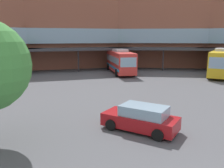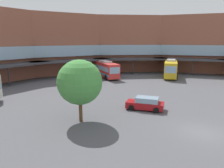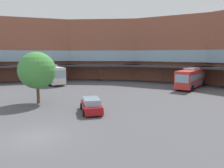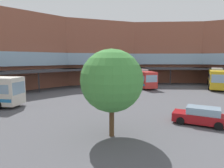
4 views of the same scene
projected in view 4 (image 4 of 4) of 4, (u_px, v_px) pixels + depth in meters
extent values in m
cube|color=#93543F|center=(165.00, 53.00, 48.13)|extent=(18.33, 15.64, 14.13)
cube|color=#8CADC6|center=(165.00, 59.00, 47.71)|extent=(16.99, 14.76, 2.47)
cube|color=#38383D|center=(169.00, 68.00, 43.63)|extent=(17.15, 14.03, 0.40)
cylinder|color=#2D2D33|center=(170.00, 77.00, 42.27)|extent=(0.20, 0.20, 3.53)
cube|color=#93543F|center=(99.00, 53.00, 45.71)|extent=(19.16, 9.69, 14.13)
cube|color=#8CADC6|center=(99.00, 59.00, 45.33)|extent=(17.42, 9.54, 2.47)
cube|color=#38383D|center=(105.00, 69.00, 41.51)|extent=(18.74, 7.73, 0.40)
cylinder|color=#2D2D33|center=(108.00, 78.00, 40.25)|extent=(0.20, 0.20, 3.53)
cube|color=#93543F|center=(22.00, 51.00, 36.88)|extent=(19.16, 9.69, 14.13)
cube|color=#8CADC6|center=(24.00, 59.00, 36.64)|extent=(17.42, 9.54, 2.47)
cube|color=#38383D|center=(34.00, 71.00, 33.80)|extent=(18.74, 7.73, 0.40)
cylinder|color=#2D2D33|center=(39.00, 82.00, 32.90)|extent=(0.20, 0.20, 3.53)
cube|color=#8CADC6|center=(18.00, 88.00, 22.27)|extent=(1.58, 1.77, 1.40)
cylinder|color=black|center=(12.00, 100.00, 24.03)|extent=(1.02, 0.95, 1.10)
cube|color=gold|center=(216.00, 78.00, 38.30)|extent=(11.74, 8.80, 3.19)
cube|color=#8CADC6|center=(216.00, 76.00, 38.25)|extent=(11.14, 8.45, 1.02)
cube|color=black|center=(216.00, 82.00, 38.41)|extent=(11.54, 8.69, 0.38)
cube|color=#8CADC6|center=(219.00, 79.00, 32.74)|extent=(1.31, 1.95, 1.40)
cube|color=#B2B2B7|center=(217.00, 69.00, 38.07)|extent=(4.69, 3.90, 0.36)
cylinder|color=black|center=(209.00, 87.00, 35.22)|extent=(1.09, 0.85, 1.10)
cylinder|color=black|center=(221.00, 83.00, 41.73)|extent=(1.09, 0.85, 1.10)
cylinder|color=black|center=(208.00, 82.00, 42.78)|extent=(1.09, 0.85, 1.10)
cube|color=red|center=(140.00, 78.00, 39.55)|extent=(5.79, 10.83, 2.93)
cube|color=#8CADC6|center=(140.00, 76.00, 39.50)|extent=(5.63, 10.25, 0.94)
cube|color=#267FBF|center=(140.00, 82.00, 39.65)|extent=(5.74, 10.64, 0.35)
cube|color=#8CADC6|center=(152.00, 79.00, 34.44)|extent=(2.10, 0.82, 1.29)
cube|color=#B2B2B7|center=(141.00, 70.00, 39.34)|extent=(2.88, 4.17, 0.36)
cylinder|color=black|center=(154.00, 86.00, 36.53)|extent=(0.64, 1.14, 1.10)
cylinder|color=black|center=(141.00, 87.00, 35.95)|extent=(0.64, 1.14, 1.10)
cylinder|color=black|center=(139.00, 82.00, 43.47)|extent=(0.64, 1.14, 1.10)
cylinder|color=black|center=(129.00, 82.00, 42.89)|extent=(0.64, 1.14, 1.10)
cube|color=#A51419|center=(200.00, 118.00, 16.80)|extent=(3.76, 4.71, 0.75)
cube|color=#8CADC6|center=(203.00, 111.00, 16.60)|extent=(2.69, 3.08, 0.60)
cylinder|color=black|center=(180.00, 121.00, 16.69)|extent=(0.52, 0.68, 0.66)
cylinder|color=black|center=(183.00, 116.00, 18.28)|extent=(0.52, 0.68, 0.66)
cylinder|color=black|center=(219.00, 126.00, 15.37)|extent=(0.52, 0.68, 0.66)
cylinder|color=black|center=(218.00, 120.00, 16.96)|extent=(0.52, 0.68, 0.66)
cylinder|color=brown|center=(112.00, 117.00, 14.10)|extent=(0.36, 0.36, 2.86)
sphere|color=#479342|center=(112.00, 81.00, 13.76)|extent=(4.50, 4.50, 4.50)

